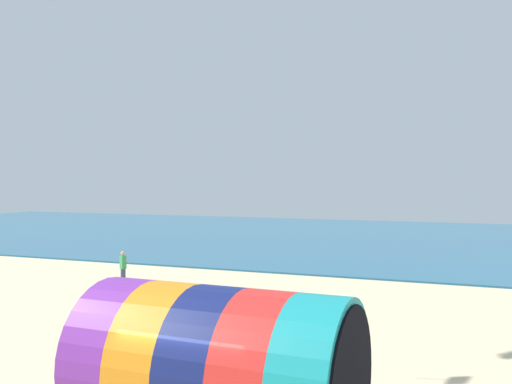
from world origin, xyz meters
TOP-DOWN VIEW (x-y plane):
  - sea at (0.00, 39.66)m, footprint 120.00×40.00m
  - giant_inflatable_tube at (0.19, 0.18)m, footprint 5.36×3.35m
  - bystander_near_water at (-11.37, 13.79)m, footprint 0.42×0.39m

SIDE VIEW (x-z plane):
  - sea at x=0.00m, z-range 0.00..0.10m
  - bystander_near_water at x=-11.37m, z-range 0.02..1.69m
  - giant_inflatable_tube at x=0.19m, z-range 0.00..3.15m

